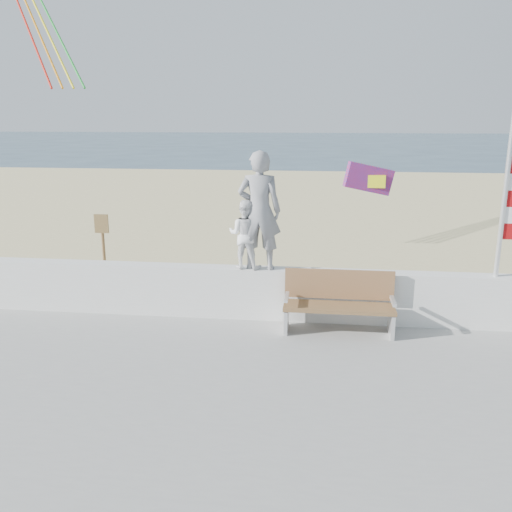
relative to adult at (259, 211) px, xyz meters
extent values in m
plane|color=#2A4355|center=(-0.23, -2.00, -2.09)|extent=(220.00, 220.00, 0.00)
cube|color=beige|center=(-0.23, 7.00, -2.05)|extent=(90.00, 40.00, 0.08)
cube|color=white|center=(-0.23, 0.00, -1.46)|extent=(30.00, 0.35, 0.90)
imported|color=gray|center=(0.00, 0.00, 0.00)|extent=(0.75, 0.50, 2.02)
imported|color=white|center=(-0.25, 0.00, -0.41)|extent=(0.64, 0.53, 1.19)
cube|color=brown|center=(1.37, -0.55, -1.47)|extent=(1.80, 0.50, 0.06)
cube|color=#91653F|center=(1.37, -0.28, -1.16)|extent=(1.80, 0.05, 0.50)
cube|color=silver|center=(0.52, -0.55, -1.71)|extent=(0.06, 0.50, 0.40)
cube|color=silver|center=(0.52, -0.60, -1.31)|extent=(0.06, 0.45, 0.05)
cube|color=silver|center=(2.22, -0.55, -1.71)|extent=(0.06, 0.50, 0.40)
cube|color=silver|center=(2.22, -0.60, -1.31)|extent=(0.06, 0.45, 0.05)
cylinder|color=silver|center=(3.92, 0.00, 0.74)|extent=(0.08, 0.08, 3.50)
cube|color=red|center=(1.97, 2.28, 0.32)|extent=(1.04, 0.41, 0.69)
cube|color=#FFFE1A|center=(2.12, 2.28, 0.27)|extent=(0.36, 0.27, 0.26)
cylinder|color=red|center=(-6.33, 4.59, 3.77)|extent=(2.36, 2.56, 3.27)
cylinder|color=orange|center=(-6.11, 4.59, 3.77)|extent=(2.44, 2.56, 3.27)
cylinder|color=yellow|center=(-5.88, 4.59, 3.77)|extent=(2.52, 2.56, 3.27)
cylinder|color=green|center=(-5.66, 4.59, 3.77)|extent=(2.59, 2.56, 3.27)
cylinder|color=olive|center=(-3.77, 2.29, -1.41)|extent=(0.07, 0.07, 1.20)
cube|color=olive|center=(-3.77, 2.27, -0.76)|extent=(0.32, 0.03, 0.42)
camera|label=1|loc=(1.03, -8.96, 1.57)|focal=38.00mm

